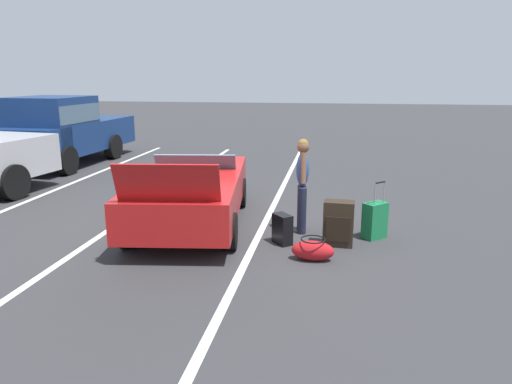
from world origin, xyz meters
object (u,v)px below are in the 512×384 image
suitcase_large_black (338,224)px  parked_pickup_truck_near (62,129)px  suitcase_small_carryon (282,229)px  duffel_bag (313,250)px  traveler_person (302,180)px  suitcase_medium_bright (375,220)px  convertible_car (193,191)px

suitcase_large_black → parked_pickup_truck_near: parked_pickup_truck_near is taller
suitcase_small_carryon → parked_pickup_truck_near: (5.87, 7.40, 0.86)m
duffel_bag → traveler_person: (1.31, 0.27, 0.77)m
suitcase_small_carryon → duffel_bag: bearing=89.6°
suitcase_medium_bright → duffel_bag: (-1.18, 0.98, -0.15)m
parked_pickup_truck_near → suitcase_medium_bright: bearing=60.9°
suitcase_medium_bright → suitcase_small_carryon: (-0.54, 1.51, -0.06)m
suitcase_small_carryon → traveler_person: (0.68, -0.26, 0.68)m
duffel_bag → traveler_person: size_ratio=0.39×
convertible_car → suitcase_large_black: size_ratio=5.87×
convertible_car → suitcase_large_black: 2.84m
suitcase_small_carryon → duffel_bag: size_ratio=0.77×
parked_pickup_truck_near → suitcase_small_carryon: bearing=53.4°
duffel_bag → parked_pickup_truck_near: bearing=50.6°
suitcase_large_black → duffel_bag: bearing=-23.8°
traveler_person → duffel_bag: bearing=94.2°
suitcase_large_black → suitcase_medium_bright: (0.46, -0.61, -0.06)m
suitcase_medium_bright → duffel_bag: size_ratio=1.54×
convertible_car → suitcase_medium_bright: bearing=-104.8°
parked_pickup_truck_near → suitcase_large_black: bearing=56.9°
suitcase_small_carryon → parked_pickup_truck_near: parked_pickup_truck_near is taller
suitcase_small_carryon → traveler_person: size_ratio=0.30×
convertible_car → suitcase_medium_bright: (-0.41, -3.30, -0.28)m
suitcase_medium_bright → traveler_person: bearing=39.6°
duffel_bag → parked_pickup_truck_near: size_ratio=0.13×
convertible_car → suitcase_small_carryon: convertible_car is taller
suitcase_large_black → traveler_person: size_ratio=0.45×
suitcase_medium_bright → duffel_bag: bearing=96.2°
suitcase_large_black → suitcase_medium_bright: suitcase_medium_bright is taller
convertible_car → traveler_person: (-0.28, -2.06, 0.34)m
convertible_car → duffel_bag: (-1.59, -2.32, -0.43)m
suitcase_large_black → traveler_person: 1.04m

